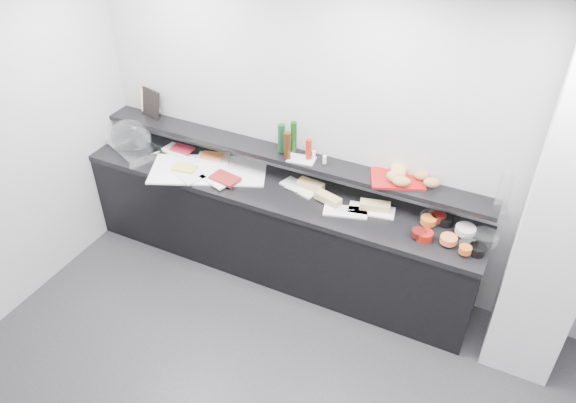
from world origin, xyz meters
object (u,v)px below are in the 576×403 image
at_px(sandwich_plate_mid, 346,212).
at_px(carafe, 504,193).
at_px(cloche_base, 133,147).
at_px(bread_tray, 398,179).
at_px(condiment_tray, 301,159).
at_px(framed_print, 150,103).

height_order(sandwich_plate_mid, carafe, carafe).
bearing_deg(cloche_base, bread_tray, 29.39).
height_order(cloche_base, condiment_tray, condiment_tray).
height_order(condiment_tray, bread_tray, bread_tray).
bearing_deg(condiment_tray, bread_tray, -2.69).
bearing_deg(framed_print, bread_tray, 14.61).
xyz_separation_m(cloche_base, condiment_tray, (1.69, 0.16, 0.24)).
bearing_deg(sandwich_plate_mid, cloche_base, 162.65).
xyz_separation_m(cloche_base, framed_print, (0.07, 0.26, 0.36)).
distance_m(condiment_tray, bread_tray, 0.82).
bearing_deg(carafe, sandwich_plate_mid, -168.94).
height_order(sandwich_plate_mid, condiment_tray, condiment_tray).
distance_m(cloche_base, condiment_tray, 1.71).
bearing_deg(cloche_base, framed_print, 98.35).
xyz_separation_m(framed_print, condiment_tray, (1.62, -0.10, -0.12)).
bearing_deg(carafe, bread_tray, 176.43).
height_order(cloche_base, carafe, carafe).
distance_m(framed_print, carafe, 3.22).
relative_size(cloche_base, carafe, 1.69).
bearing_deg(sandwich_plate_mid, framed_print, 155.72).
bearing_deg(cloche_base, carafe, 27.30).
bearing_deg(sandwich_plate_mid, carafe, -5.21).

